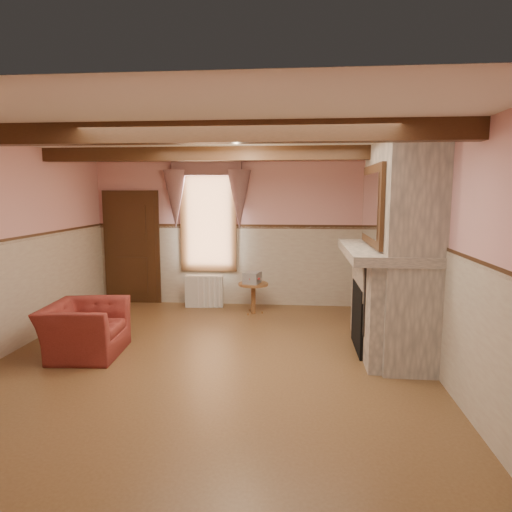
# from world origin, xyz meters

# --- Properties ---
(floor) EXTENTS (5.50, 6.00, 0.01)m
(floor) POSITION_xyz_m (0.00, 0.00, 0.00)
(floor) COLOR brown
(floor) RESTS_ON ground
(ceiling) EXTENTS (5.50, 6.00, 0.01)m
(ceiling) POSITION_xyz_m (0.00, 0.00, 2.80)
(ceiling) COLOR silver
(ceiling) RESTS_ON wall_back
(wall_back) EXTENTS (5.50, 0.02, 2.80)m
(wall_back) POSITION_xyz_m (0.00, 3.00, 1.40)
(wall_back) COLOR pink
(wall_back) RESTS_ON floor
(wall_front) EXTENTS (5.50, 0.02, 2.80)m
(wall_front) POSITION_xyz_m (0.00, -3.00, 1.40)
(wall_front) COLOR pink
(wall_front) RESTS_ON floor
(wall_left) EXTENTS (0.02, 6.00, 2.80)m
(wall_left) POSITION_xyz_m (-2.75, 0.00, 1.40)
(wall_left) COLOR pink
(wall_left) RESTS_ON floor
(wall_right) EXTENTS (0.02, 6.00, 2.80)m
(wall_right) POSITION_xyz_m (2.75, 0.00, 1.40)
(wall_right) COLOR pink
(wall_right) RESTS_ON floor
(wainscot) EXTENTS (5.50, 6.00, 1.50)m
(wainscot) POSITION_xyz_m (0.00, 0.00, 0.75)
(wainscot) COLOR beige
(wainscot) RESTS_ON floor
(chair_rail) EXTENTS (5.50, 6.00, 0.08)m
(chair_rail) POSITION_xyz_m (0.00, 0.00, 1.50)
(chair_rail) COLOR black
(chair_rail) RESTS_ON wainscot
(firebox) EXTENTS (0.20, 0.95, 0.90)m
(firebox) POSITION_xyz_m (2.00, 0.60, 0.45)
(firebox) COLOR black
(firebox) RESTS_ON floor
(armchair) EXTENTS (1.00, 1.12, 0.69)m
(armchair) POSITION_xyz_m (-1.70, 0.05, 0.35)
(armchair) COLOR maroon
(armchair) RESTS_ON floor
(side_table) EXTENTS (0.58, 0.58, 0.55)m
(side_table) POSITION_xyz_m (0.32, 2.31, 0.28)
(side_table) COLOR brown
(side_table) RESTS_ON floor
(book_stack) EXTENTS (0.33, 0.37, 0.20)m
(book_stack) POSITION_xyz_m (0.30, 2.31, 0.65)
(book_stack) COLOR #B7AD8C
(book_stack) RESTS_ON side_table
(radiator) EXTENTS (0.71, 0.23, 0.60)m
(radiator) POSITION_xyz_m (-0.64, 2.70, 0.30)
(radiator) COLOR silver
(radiator) RESTS_ON floor
(bowl) EXTENTS (0.35, 0.35, 0.09)m
(bowl) POSITION_xyz_m (2.24, 0.62, 1.46)
(bowl) COLOR brown
(bowl) RESTS_ON mantel
(mantel_clock) EXTENTS (0.14, 0.24, 0.20)m
(mantel_clock) POSITION_xyz_m (2.24, 1.30, 1.52)
(mantel_clock) COLOR #32190D
(mantel_clock) RESTS_ON mantel
(oil_lamp) EXTENTS (0.11, 0.11, 0.28)m
(oil_lamp) POSITION_xyz_m (2.24, 1.07, 1.56)
(oil_lamp) COLOR gold
(oil_lamp) RESTS_ON mantel
(candle_red) EXTENTS (0.06, 0.06, 0.16)m
(candle_red) POSITION_xyz_m (2.24, 0.21, 1.50)
(candle_red) COLOR maroon
(candle_red) RESTS_ON mantel
(jar_yellow) EXTENTS (0.06, 0.06, 0.12)m
(jar_yellow) POSITION_xyz_m (2.24, 0.17, 1.48)
(jar_yellow) COLOR gold
(jar_yellow) RESTS_ON mantel
(fireplace) EXTENTS (0.85, 2.00, 2.80)m
(fireplace) POSITION_xyz_m (2.42, 0.60, 1.40)
(fireplace) COLOR gray
(fireplace) RESTS_ON floor
(mantel) EXTENTS (1.05, 2.05, 0.12)m
(mantel) POSITION_xyz_m (2.24, 0.60, 1.36)
(mantel) COLOR gray
(mantel) RESTS_ON fireplace
(overmantel_mirror) EXTENTS (0.06, 1.44, 1.04)m
(overmantel_mirror) POSITION_xyz_m (2.06, 0.60, 1.97)
(overmantel_mirror) COLOR silver
(overmantel_mirror) RESTS_ON fireplace
(door) EXTENTS (1.10, 0.10, 2.10)m
(door) POSITION_xyz_m (-2.10, 2.94, 1.05)
(door) COLOR black
(door) RESTS_ON floor
(window) EXTENTS (1.06, 0.08, 2.02)m
(window) POSITION_xyz_m (-0.60, 2.97, 1.65)
(window) COLOR white
(window) RESTS_ON wall_back
(window_drapes) EXTENTS (1.30, 0.14, 1.40)m
(window_drapes) POSITION_xyz_m (-0.60, 2.88, 2.25)
(window_drapes) COLOR gray
(window_drapes) RESTS_ON wall_back
(ceiling_beam_front) EXTENTS (5.50, 0.18, 0.20)m
(ceiling_beam_front) POSITION_xyz_m (0.00, -1.20, 2.70)
(ceiling_beam_front) COLOR black
(ceiling_beam_front) RESTS_ON ceiling
(ceiling_beam_back) EXTENTS (5.50, 0.18, 0.20)m
(ceiling_beam_back) POSITION_xyz_m (0.00, 1.20, 2.70)
(ceiling_beam_back) COLOR black
(ceiling_beam_back) RESTS_ON ceiling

